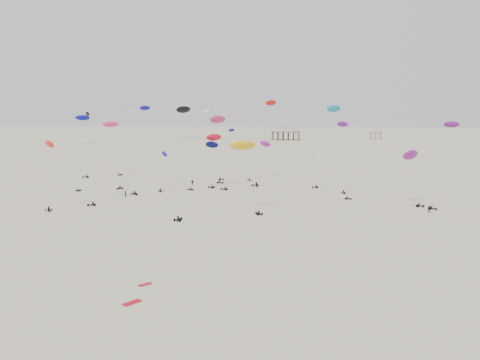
% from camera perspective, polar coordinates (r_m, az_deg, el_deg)
% --- Properties ---
extents(ground_plane, '(900.00, 900.00, 0.00)m').
position_cam_1_polar(ground_plane, '(212.66, 5.20, 2.45)').
color(ground_plane, beige).
extents(pavilion_main, '(21.00, 13.00, 9.80)m').
position_cam_1_polar(pavilion_main, '(362.29, 5.60, 5.55)').
color(pavilion_main, brown).
rests_on(pavilion_main, ground).
extents(pavilion_small, '(9.00, 7.00, 8.00)m').
position_cam_1_polar(pavilion_small, '(393.60, 16.19, 5.37)').
color(pavilion_small, brown).
rests_on(pavilion_small, ground).
extents(pier_fence, '(80.20, 0.20, 1.50)m').
position_cam_1_polar(pier_fence, '(370.04, -2.50, 5.10)').
color(pier_fence, black).
rests_on(pier_fence, ground).
extents(rig_0, '(9.32, 10.81, 12.37)m').
position_cam_1_polar(rig_0, '(132.73, 10.25, 1.61)').
color(rig_0, black).
rests_on(rig_0, ground).
extents(rig_1, '(7.96, 15.42, 23.12)m').
position_cam_1_polar(rig_1, '(145.49, -18.72, 5.80)').
color(rig_1, black).
rests_on(rig_1, ground).
extents(rig_2, '(4.17, 8.09, 21.82)m').
position_cam_1_polar(rig_2, '(164.78, -18.18, 4.75)').
color(rig_2, black).
rests_on(rig_2, ground).
extents(rig_3, '(8.05, 9.64, 23.64)m').
position_cam_1_polar(rig_3, '(136.68, -13.06, 3.69)').
color(rig_3, black).
rests_on(rig_3, ground).
extents(rig_4, '(4.20, 11.66, 11.93)m').
position_cam_1_polar(rig_4, '(134.67, -9.32, 2.10)').
color(rig_4, black).
rests_on(rig_4, ground).
extents(rig_5, '(4.82, 14.68, 23.83)m').
position_cam_1_polar(rig_5, '(99.63, -7.13, 3.60)').
color(rig_5, black).
rests_on(rig_5, ground).
extents(rig_6, '(4.75, 6.56, 15.70)m').
position_cam_1_polar(rig_6, '(111.75, -22.23, 2.32)').
color(rig_6, black).
rests_on(rig_6, ground).
extents(rig_7, '(5.89, 9.10, 22.25)m').
position_cam_1_polar(rig_7, '(127.79, -12.85, 3.19)').
color(rig_7, black).
rests_on(rig_7, ground).
extents(rig_8, '(8.08, 6.09, 15.99)m').
position_cam_1_polar(rig_8, '(100.33, 0.56, 3.31)').
color(rig_8, black).
rests_on(rig_8, ground).
extents(rig_9, '(7.91, 9.19, 15.81)m').
position_cam_1_polar(rig_9, '(134.80, -2.95, 3.98)').
color(rig_9, black).
rests_on(rig_9, ground).
extents(rig_10, '(6.54, 14.13, 25.98)m').
position_cam_1_polar(rig_10, '(142.98, 3.23, 6.50)').
color(rig_10, black).
rests_on(rig_10, ground).
extents(rig_11, '(4.13, 9.10, 19.40)m').
position_cam_1_polar(rig_11, '(122.56, 12.59, 3.96)').
color(rig_11, black).
rests_on(rig_11, ground).
extents(rig_12, '(5.44, 7.64, 15.40)m').
position_cam_1_polar(rig_12, '(115.95, -17.84, 2.20)').
color(rig_12, black).
rests_on(rig_12, ground).
extents(rig_13, '(8.00, 10.31, 23.99)m').
position_cam_1_polar(rig_13, '(140.45, 10.99, 7.04)').
color(rig_13, black).
rests_on(rig_13, ground).
extents(rig_14, '(8.21, 9.03, 13.56)m').
position_cam_1_polar(rig_14, '(115.42, 20.28, 2.34)').
color(rig_14, black).
rests_on(rig_14, ground).
extents(rig_15, '(7.62, 11.95, 13.67)m').
position_cam_1_polar(rig_15, '(153.55, 2.86, 3.88)').
color(rig_15, black).
rests_on(rig_15, ground).
extents(rig_16, '(10.45, 10.98, 19.31)m').
position_cam_1_polar(rig_16, '(172.25, -15.41, 5.90)').
color(rig_16, black).
rests_on(rig_16, ground).
extents(rig_17, '(5.34, 5.10, 20.80)m').
position_cam_1_polar(rig_17, '(133.24, -2.87, 5.98)').
color(rig_17, black).
rests_on(rig_17, ground).
extents(rig_18, '(8.11, 8.81, 14.12)m').
position_cam_1_polar(rig_18, '(133.78, -3.86, 3.50)').
color(rig_18, black).
rests_on(rig_18, ground).
extents(rig_19, '(4.68, 7.62, 16.42)m').
position_cam_1_polar(rig_19, '(150.63, -1.70, 3.03)').
color(rig_19, black).
rests_on(rig_19, ground).
extents(rig_20, '(9.61, 6.06, 19.89)m').
position_cam_1_polar(rig_20, '(117.20, 23.18, 2.97)').
color(rig_20, black).
rests_on(rig_20, ground).
extents(rig_21, '(8.47, 7.61, 22.34)m').
position_cam_1_polar(rig_21, '(144.37, -3.28, 3.79)').
color(rig_21, black).
rests_on(rig_21, ground).
extents(spectator_0, '(0.90, 0.82, 2.04)m').
position_cam_1_polar(spectator_0, '(123.39, -13.77, -2.03)').
color(spectator_0, black).
rests_on(spectator_0, ground).
extents(spectator_1, '(1.03, 0.71, 1.94)m').
position_cam_1_polar(spectator_1, '(109.36, 22.06, -3.73)').
color(spectator_1, black).
rests_on(spectator_1, ground).
extents(spectator_2, '(1.38, 0.88, 2.19)m').
position_cam_1_polar(spectator_2, '(138.89, -5.84, -0.69)').
color(spectator_2, black).
rests_on(spectator_2, ground).
extents(spectator_3, '(0.87, 0.86, 2.00)m').
position_cam_1_polar(spectator_3, '(134.14, 2.07, -0.98)').
color(spectator_3, black).
rests_on(spectator_3, ground).
extents(grounded_kite_a, '(1.94, 2.34, 0.08)m').
position_cam_1_polar(grounded_kite_a, '(56.73, -13.03, -14.40)').
color(grounded_kite_a, '#B90B13').
rests_on(grounded_kite_a, ground).
extents(grounded_kite_b, '(1.69, 1.83, 0.07)m').
position_cam_1_polar(grounded_kite_b, '(61.84, -11.47, -12.40)').
color(grounded_kite_b, red).
rests_on(grounded_kite_b, ground).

